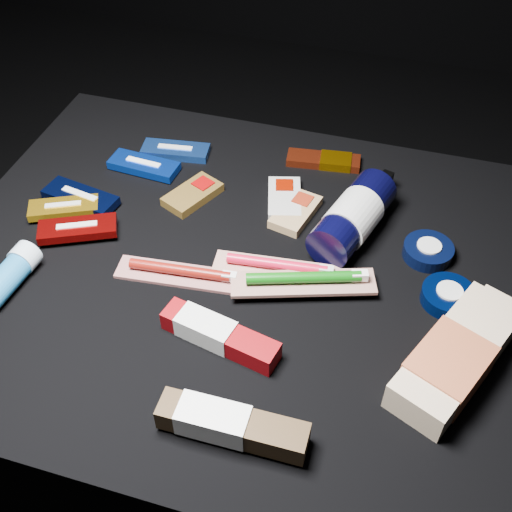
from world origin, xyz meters
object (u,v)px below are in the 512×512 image
(bodywash_bottle, at_px, (455,358))
(deodorant_stick, at_px, (10,274))
(toothpaste_carton_red, at_px, (215,333))
(lotion_bottle, at_px, (353,217))

(bodywash_bottle, xyz_separation_m, deodorant_stick, (-0.65, -0.03, -0.00))
(deodorant_stick, bearing_deg, toothpaste_carton_red, 2.23)
(lotion_bottle, xyz_separation_m, deodorant_stick, (-0.47, -0.26, -0.02))
(bodywash_bottle, distance_m, deodorant_stick, 0.66)
(deodorant_stick, xyz_separation_m, toothpaste_carton_red, (0.33, -0.01, -0.01))
(lotion_bottle, bearing_deg, deodorant_stick, -135.27)
(deodorant_stick, height_order, toothpaste_carton_red, deodorant_stick)
(deodorant_stick, distance_m, toothpaste_carton_red, 0.33)
(bodywash_bottle, relative_size, toothpaste_carton_red, 1.41)
(deodorant_stick, relative_size, toothpaste_carton_red, 0.62)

